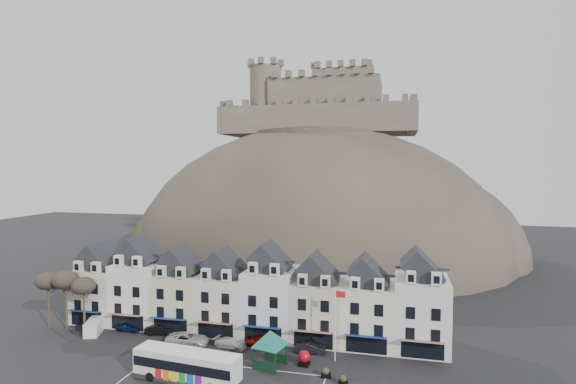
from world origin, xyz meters
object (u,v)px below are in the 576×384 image
Objects in this scene: car_navy at (129,327)px; car_black at (161,330)px; car_white at (231,343)px; car_silver at (187,339)px; flagpole at (336,320)px; bus at (187,365)px; car_maroon at (262,342)px; bus_shelter at (270,338)px; red_buoy at (304,358)px; white_van at (94,327)px; car_charcoal at (310,348)px.

car_black is (5.14, -0.05, 0.09)m from car_navy.
car_navy is 0.84× the size of car_white.
flagpole is at bearing -95.32° from car_silver.
car_maroon is at bearing 69.67° from bus.
bus_shelter reaches higher than car_maroon.
red_buoy is (3.83, 1.36, -2.52)m from bus_shelter.
bus reaches higher than white_van.
bus is at bearing -179.90° from car_white.
car_maroon is at bearing 148.50° from red_buoy.
car_maroon is (-9.98, 1.96, -4.43)m from flagpole.
bus is 18.04m from flagpole.
car_maroon reaches higher than car_white.
car_maroon is 1.09× the size of car_charcoal.
bus is at bearing -48.64° from white_van.
bus is 10.46m from car_silver.
car_white is at bearing 165.16° from red_buoy.
car_white is at bearing 89.81° from car_charcoal.
car_charcoal is (10.40, 0.88, 0.01)m from car_white.
bus reaches higher than car_white.
bus_shelter is 27.70m from white_van.
car_silver is 16.40m from car_charcoal.
car_maroon is at bearing 168.88° from flagpole.
car_charcoal is at bearing 90.00° from red_buoy.
car_white is at bearing 161.25° from bus_shelter.
car_silver is 5.96m from car_white.
flagpole is 14.66m from car_white.
bus_shelter is 1.56× the size of car_white.
car_white is (11.27, -2.00, -0.08)m from car_black.
car_charcoal is at bearing -77.18° from car_white.
bus is at bearing -149.43° from flagpole.
car_charcoal is (6.46, -0.32, -0.08)m from car_maroon.
car_white is at bearing 176.89° from flagpole.
red_buoy reaches higher than car_silver.
car_navy is 0.85× the size of car_black.
red_buoy reaches higher than car_white.
car_navy is 26.83m from car_charcoal.
car_silver is at bearing 89.61° from car_charcoal.
bus_shelter is 3.79× the size of red_buoy.
bus is at bearing -149.66° from car_black.
flagpole is 2.10× the size of car_black.
car_charcoal is at bearing -20.10° from white_van.
bus_shelter is at bearing -114.05° from car_white.
bus is 2.84× the size of car_white.
bus_shelter is 1.73× the size of car_charcoal.
car_black is (-25.19, 2.76, -4.45)m from flagpole.
car_charcoal is (16.34, 1.33, -0.15)m from car_silver.
bus is 21.76m from white_van.
car_silver is (-4.59, 9.33, -1.11)m from bus.
bus is 13.73m from red_buoy.
white_van is at bearing 91.28° from car_black.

